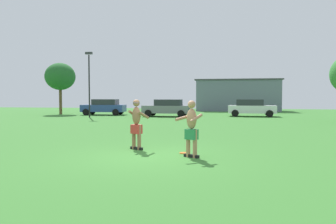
{
  "coord_description": "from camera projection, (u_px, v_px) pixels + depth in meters",
  "views": [
    {
      "loc": [
        2.28,
        -9.45,
        1.83
      ],
      "look_at": [
        0.29,
        1.69,
        1.28
      ],
      "focal_mm": 34.09,
      "sensor_mm": 36.0,
      "label": 1
    }
  ],
  "objects": [
    {
      "name": "frisbee",
      "position": [
        183.0,
        153.0,
        10.28
      ],
      "size": [
        0.25,
        0.25,
        0.03
      ],
      "primitive_type": "cylinder",
      "color": "orange",
      "rests_on": "ground_plane"
    },
    {
      "name": "player_near",
      "position": [
        191.0,
        127.0,
        9.55
      ],
      "size": [
        0.82,
        0.74,
        1.72
      ],
      "color": "black",
      "rests_on": "ground_plane"
    },
    {
      "name": "car_blue_far_end",
      "position": [
        104.0,
        107.0,
        32.14
      ],
      "size": [
        4.4,
        2.24,
        1.58
      ],
      "color": "#2D478C",
      "rests_on": "ground_plane"
    },
    {
      "name": "car_gray_mid_lot",
      "position": [
        167.0,
        108.0,
        29.47
      ],
      "size": [
        4.32,
        2.06,
        1.58
      ],
      "color": "slate",
      "rests_on": "ground_plane"
    },
    {
      "name": "ground_plane",
      "position": [
        149.0,
        156.0,
        9.78
      ],
      "size": [
        80.0,
        80.0,
        0.0
      ],
      "primitive_type": "plane",
      "color": "#38752D"
    },
    {
      "name": "car_white_near_post",
      "position": [
        251.0,
        108.0,
        29.69
      ],
      "size": [
        4.4,
        2.24,
        1.58
      ],
      "color": "white",
      "rests_on": "ground_plane"
    },
    {
      "name": "lamp_post",
      "position": [
        89.0,
        78.0,
        27.87
      ],
      "size": [
        0.6,
        0.24,
        5.73
      ],
      "color": "black",
      "rests_on": "ground_plane"
    },
    {
      "name": "outbuilding_behind_lot",
      "position": [
        237.0,
        95.0,
        41.58
      ],
      "size": [
        10.71,
        5.5,
        4.05
      ],
      "color": "slate",
      "rests_on": "ground_plane"
    },
    {
      "name": "tree_right_field",
      "position": [
        60.0,
        77.0,
        33.52
      ],
      "size": [
        3.13,
        3.13,
        5.38
      ],
      "color": "brown",
      "rests_on": "ground_plane"
    },
    {
      "name": "player_in_red",
      "position": [
        137.0,
        122.0,
        11.0
      ],
      "size": [
        0.68,
        0.8,
        1.75
      ],
      "color": "black",
      "rests_on": "ground_plane"
    }
  ]
}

